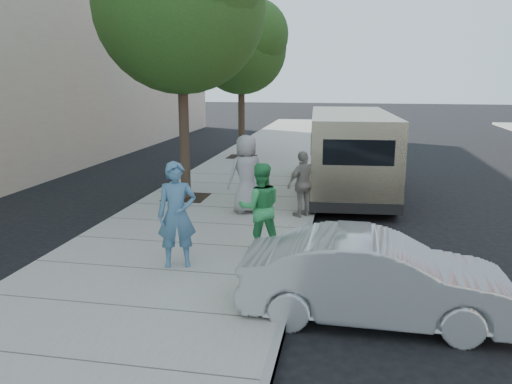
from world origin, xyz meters
TOP-DOWN VIEW (x-y plane):
  - ground at (0.00, 0.00)m, footprint 120.00×120.00m
  - sidewalk at (-1.00, 0.00)m, footprint 5.00×60.00m
  - curb_face at (1.44, 0.00)m, footprint 0.12×60.00m
  - tree_near at (-2.25, 2.40)m, footprint 4.62×4.60m
  - tree_far at (-2.25, 10.00)m, footprint 3.92×3.80m
  - parking_meter at (1.25, 1.26)m, footprint 0.27×0.14m
  - van at (2.29, 4.36)m, footprint 2.70×6.90m
  - sedan at (2.74, -3.92)m, footprint 3.99×1.42m
  - person_officer at (-0.74, -2.75)m, footprint 0.82×0.67m
  - person_green_shirt at (0.60, -1.65)m, footprint 1.03×0.90m
  - person_gray_shirt at (-0.26, 1.15)m, footprint 1.16×1.09m
  - person_striped_polo at (1.20, 1.04)m, footprint 0.96×0.97m

SIDE VIEW (x-z plane):
  - ground at x=0.00m, z-range 0.00..0.00m
  - sidewalk at x=-1.00m, z-range 0.00..0.15m
  - curb_face at x=1.44m, z-range -0.01..0.15m
  - sedan at x=2.74m, z-range 0.00..1.31m
  - person_striped_polo at x=1.20m, z-range 0.15..1.79m
  - person_green_shirt at x=0.60m, z-range 0.15..1.93m
  - parking_meter at x=1.25m, z-range 0.43..1.71m
  - person_officer at x=-0.74m, z-range 0.15..2.09m
  - person_gray_shirt at x=-0.26m, z-range 0.15..2.15m
  - van at x=2.29m, z-range 0.07..2.59m
  - tree_far at x=-2.25m, z-range 1.64..8.13m
  - tree_near at x=-2.25m, z-range 1.78..9.31m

